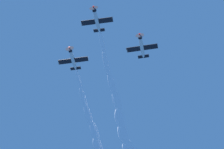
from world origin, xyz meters
TOP-DOWN VIEW (x-y plane):
  - airplane_lead at (-1.32, 1.15)m, footprint 7.89×8.78m
  - airplane_left_wingman at (6.07, -11.39)m, footprint 7.88×8.82m
  - airplane_right_wingman at (10.59, 7.90)m, footprint 7.89×8.81m
  - smoke_trail_lead at (33.62, -6.59)m, footprint 48.04×13.21m
  - smoke_trail_right_wingman at (45.19, 0.18)m, footprint 47.64×13.18m

SIDE VIEW (x-z plane):
  - smoke_trail_right_wingman at x=45.19m, z-range 90.95..94.83m
  - airplane_left_wingman at x=6.07m, z-range 91.62..94.17m
  - airplane_right_wingman at x=10.59m, z-range 91.79..94.39m
  - smoke_trail_lead at x=33.62m, z-range 91.36..95.46m
  - airplane_lead at x=-1.32m, z-range 92.44..95.12m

